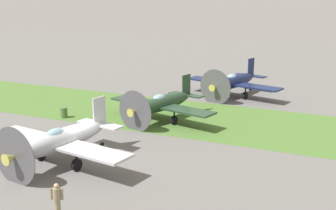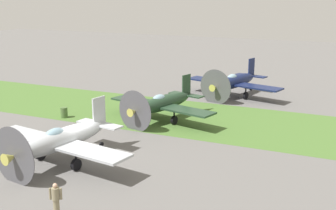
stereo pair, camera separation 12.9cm
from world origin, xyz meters
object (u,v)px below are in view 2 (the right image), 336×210
at_px(airplane_wingman, 163,103).
at_px(airplane_trail, 234,82).
at_px(airplane_lead, 61,139).
at_px(ground_crew_chief, 56,199).
at_px(fuel_drum, 64,112).

height_order(airplane_wingman, airplane_trail, airplane_trail).
distance_m(airplane_wingman, airplane_trail, 11.55).
relative_size(airplane_lead, airplane_trail, 1.01).
distance_m(airplane_lead, ground_crew_chief, 7.08).
bearing_deg(airplane_lead, fuel_drum, -44.34).
xyz_separation_m(airplane_lead, fuel_drum, (6.52, -8.66, -1.13)).
relative_size(airplane_trail, ground_crew_chief, 6.14).
relative_size(airplane_wingman, fuel_drum, 11.31).
xyz_separation_m(airplane_lead, airplane_wingman, (-1.61, -11.46, -0.07)).
bearing_deg(fuel_drum, ground_crew_chief, 126.43).
xyz_separation_m(airplane_lead, ground_crew_chief, (-4.10, 5.73, -0.67)).
distance_m(airplane_lead, fuel_drum, 10.90).
height_order(airplane_lead, airplane_wingman, airplane_lead).
bearing_deg(ground_crew_chief, airplane_trail, -116.06).
bearing_deg(airplane_lead, airplane_wingman, -89.34).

